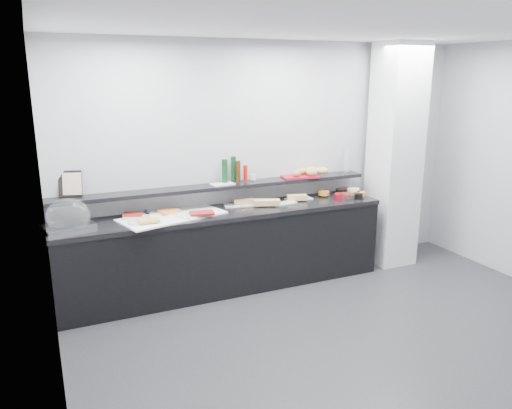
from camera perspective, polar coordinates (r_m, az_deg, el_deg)
name	(u,v)px	position (r m, az deg, el deg)	size (l,w,h in m)	color
ground	(369,347)	(4.68, 12.83, -15.57)	(5.00, 5.00, 0.00)	#2D2D30
back_wall	(272,161)	(5.85, 1.84, 5.03)	(5.00, 0.02, 2.70)	#ADB0B4
ceiling	(390,23)	(4.08, 15.10, 19.40)	(5.00, 5.00, 0.00)	white
column	(395,157)	(6.36, 15.56, 5.29)	(0.50, 0.50, 2.70)	white
buffet_cabinet	(226,252)	(5.55, -3.43, -5.42)	(3.60, 0.60, 0.85)	black
counter_top	(226,213)	(5.41, -3.50, -0.94)	(3.62, 0.62, 0.05)	black
wall_shelf	(220,187)	(5.51, -4.18, 2.06)	(3.60, 0.25, 0.04)	black
cloche_base	(68,226)	(5.11, -20.71, -2.33)	(0.46, 0.30, 0.04)	#AFB1B6
cloche_dome	(68,216)	(5.06, -20.67, -1.23)	(0.41, 0.27, 0.34)	white
linen_runner	(172,216)	(5.22, -9.54, -1.33)	(1.06, 0.50, 0.01)	white
platter_meat_a	(136,216)	(5.24, -13.51, -1.32)	(0.27, 0.18, 0.01)	silver
food_meat_a	(133,214)	(5.25, -13.88, -1.10)	(0.19, 0.12, 0.02)	maroon
platter_salmon	(162,212)	(5.36, -10.67, -0.80)	(0.34, 0.23, 0.01)	silver
food_salmon	(169,211)	(5.31, -9.93, -0.71)	(0.20, 0.13, 0.02)	orange
platter_cheese	(142,222)	(5.04, -12.91, -1.92)	(0.26, 0.17, 0.01)	silver
food_cheese	(149,220)	(5.00, -12.15, -1.79)	(0.20, 0.13, 0.02)	#D5B952
platter_meat_b	(193,214)	(5.20, -7.23, -1.13)	(0.32, 0.21, 0.01)	white
food_meat_b	(202,213)	(5.17, -6.21, -0.98)	(0.25, 0.16, 0.02)	maroon
sandwich_plate_left	(242,205)	(5.59, -1.64, -0.05)	(0.39, 0.17, 0.01)	silver
sandwich_food_left	(244,202)	(5.59, -1.35, 0.35)	(0.23, 0.09, 0.06)	tan
tongs_left	(239,207)	(5.47, -2.00, -0.27)	(0.01, 0.01, 0.16)	silver
sandwich_plate_mid	(284,203)	(5.67, 3.18, 0.13)	(0.30, 0.13, 0.01)	silver
sandwich_food_mid	(267,202)	(5.56, 1.25, 0.24)	(0.29, 0.11, 0.06)	tan
tongs_mid	(265,205)	(5.54, 1.09, -0.07)	(0.01, 0.01, 0.16)	silver
sandwich_plate_right	(299,199)	(5.88, 4.91, 0.64)	(0.31, 0.13, 0.01)	white
sandwich_food_right	(297,197)	(5.80, 4.70, 0.82)	(0.23, 0.09, 0.06)	tan
tongs_right	(303,200)	(5.80, 5.34, 0.54)	(0.01, 0.01, 0.16)	#ABACB2
bowl_glass_fruit	(325,193)	(6.08, 7.85, 1.29)	(0.15, 0.15, 0.07)	white
fill_glass_fruit	(324,193)	(6.04, 7.73, 1.32)	(0.13, 0.13, 0.05)	orange
bowl_black_jam	(341,192)	(6.18, 9.73, 1.44)	(0.14, 0.14, 0.07)	black
fill_black_jam	(343,190)	(6.22, 9.94, 1.62)	(0.10, 0.10, 0.05)	#63150E
bowl_glass_cream	(346,191)	(6.25, 10.28, 1.56)	(0.20, 0.20, 0.07)	white
fill_glass_cream	(353,190)	(6.24, 11.05, 1.60)	(0.15, 0.15, 0.05)	white
bowl_red_jam	(340,197)	(5.95, 9.60, 0.91)	(0.14, 0.14, 0.07)	maroon
fill_red_jam	(346,195)	(5.97, 10.23, 1.06)	(0.11, 0.11, 0.05)	#621E0E
bowl_glass_salmon	(347,197)	(5.95, 10.37, 0.87)	(0.18, 0.18, 0.07)	white
fill_glass_salmon	(355,193)	(6.09, 11.25, 1.27)	(0.12, 0.12, 0.05)	orange
bowl_black_fruit	(358,196)	(6.01, 11.59, 0.95)	(0.11, 0.11, 0.07)	black
fill_black_fruit	(361,194)	(6.07, 11.91, 1.21)	(0.10, 0.10, 0.05)	orange
framed_print	(70,184)	(5.27, -20.46, 2.25)	(0.22, 0.02, 0.26)	black
print_art	(72,184)	(5.25, -20.28, 2.23)	(0.18, 0.00, 0.22)	beige
condiment_tray	(222,184)	(5.51, -3.86, 2.36)	(0.25, 0.15, 0.01)	white
bottle_green_a	(225,171)	(5.54, -3.60, 3.85)	(0.06, 0.06, 0.26)	#103D1C
bottle_brown	(238,172)	(5.55, -2.05, 3.79)	(0.05, 0.05, 0.24)	#391F0A
bottle_green_b	(233,169)	(5.60, -2.59, 4.08)	(0.06, 0.06, 0.28)	#103A19
bottle_hot	(246,173)	(5.61, -1.20, 3.61)	(0.05, 0.05, 0.18)	red
shaker_salt	(251,177)	(5.67, -0.54, 3.16)	(0.03, 0.03, 0.07)	white
shaker_pepper	(254,177)	(5.67, -0.21, 3.15)	(0.04, 0.04, 0.07)	white
bread_tray	(299,176)	(5.93, 4.92, 3.26)	(0.42, 0.30, 0.02)	maroon
bread_roll_nw	(302,171)	(5.98, 5.31, 3.84)	(0.12, 0.08, 0.08)	tan
bread_roll_n	(313,170)	(6.03, 6.52, 3.91)	(0.16, 0.10, 0.08)	tan
bread_roll_ne	(311,170)	(6.05, 6.32, 3.94)	(0.15, 0.10, 0.08)	#CE814E
bread_roll_sw	(297,173)	(5.84, 4.68, 3.58)	(0.12, 0.08, 0.08)	#BF7E48
bread_roll_s	(312,173)	(5.89, 6.42, 3.64)	(0.13, 0.08, 0.08)	#AD8B42
bread_roll_se	(313,172)	(5.96, 6.48, 3.77)	(0.15, 0.10, 0.08)	#B47A44
bread_roll_midw	(310,171)	(5.97, 6.19, 3.80)	(0.13, 0.08, 0.08)	tan
bread_roll_mide	(322,171)	(6.03, 7.56, 3.86)	(0.15, 0.10, 0.08)	gold
carafe	(346,161)	(6.24, 10.29, 4.95)	(0.10, 0.10, 0.30)	white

